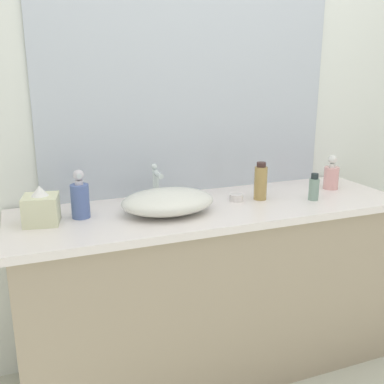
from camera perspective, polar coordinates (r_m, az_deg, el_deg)
The scene contains 11 objects.
bathroom_wall_rear at distance 2.26m, azimuth 1.23°, elevation 11.95°, with size 6.00×0.06×2.60m, color silver.
vanity_counter at distance 2.18m, azimuth 2.63°, elevation -12.31°, with size 1.79×0.57×0.84m.
wall_mirror_panel at distance 2.19m, azimuth -0.13°, elevation 15.20°, with size 1.47×0.01×1.17m, color #B2BCC6.
sink_basin at distance 1.90m, azimuth -3.10°, elevation -1.22°, with size 0.40×0.30×0.10m, color silver.
faucet at distance 2.05m, azimuth -4.61°, elevation 1.43°, with size 0.03×0.12×0.18m.
soap_dispenser at distance 2.39m, azimuth 17.43°, elevation 2.05°, with size 0.08×0.08×0.18m.
lotion_bottle at distance 2.12m, azimuth 8.78°, elevation 1.27°, with size 0.06×0.06×0.18m.
perfume_bottle at distance 2.17m, azimuth 15.35°, elevation 0.51°, with size 0.05×0.05×0.13m.
spray_can at distance 1.89m, azimuth -14.15°, elevation -0.76°, with size 0.08×0.08×0.20m.
tissue_box at distance 1.87m, azimuth -18.77°, elevation -1.92°, with size 0.16×0.16×0.16m.
candle_jar at distance 2.10m, azimuth 5.72°, elevation -0.71°, with size 0.06×0.06×0.03m, color silver.
Camera 1 is at (-0.86, -1.35, 1.44)m, focal length 41.64 mm.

